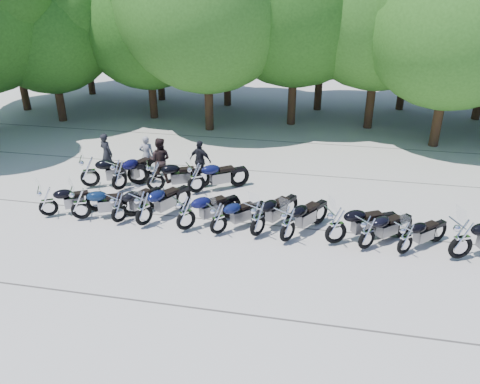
% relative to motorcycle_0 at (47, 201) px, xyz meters
% --- Properties ---
extents(ground, '(90.00, 90.00, 0.00)m').
position_rel_motorcycle_0_xyz_m(ground, '(6.32, -0.60, -0.60)').
color(ground, '#9B948C').
rests_on(ground, ground).
extents(tree_0, '(7.50, 7.50, 9.21)m').
position_rel_motorcycle_0_xyz_m(tree_0, '(-9.10, 12.38, 4.85)').
color(tree_0, '#3A2614').
rests_on(tree_0, ground).
extents(tree_1, '(6.97, 6.97, 8.55)m').
position_rel_motorcycle_0_xyz_m(tree_1, '(-5.72, 10.63, 4.46)').
color(tree_1, '#3A2614').
rests_on(tree_1, ground).
extents(tree_2, '(7.31, 7.31, 8.97)m').
position_rel_motorcycle_0_xyz_m(tree_2, '(-0.94, 12.24, 4.71)').
color(tree_2, '#3A2614').
rests_on(tree_2, ground).
extents(tree_3, '(8.70, 8.70, 10.67)m').
position_rel_motorcycle_0_xyz_m(tree_3, '(2.75, 10.64, 5.72)').
color(tree_3, '#3A2614').
rests_on(tree_3, ground).
extents(tree_6, '(8.00, 8.00, 9.82)m').
position_rel_motorcycle_0_xyz_m(tree_6, '(13.87, 10.21, 5.21)').
color(tree_6, '#3A2614').
rests_on(tree_6, ground).
extents(tree_9, '(7.59, 7.59, 9.32)m').
position_rel_motorcycle_0_xyz_m(tree_9, '(-7.21, 16.98, 4.91)').
color(tree_9, '#3A2614').
rests_on(tree_9, ground).
extents(tree_10, '(7.78, 7.78, 9.55)m').
position_rel_motorcycle_0_xyz_m(tree_10, '(-1.97, 16.37, 5.05)').
color(tree_10, '#3A2614').
rests_on(tree_10, ground).
extents(tree_11, '(7.56, 7.56, 9.28)m').
position_rel_motorcycle_0_xyz_m(tree_11, '(2.55, 15.82, 4.89)').
color(tree_11, '#3A2614').
rests_on(tree_11, ground).
extents(tree_12, '(7.88, 7.88, 9.67)m').
position_rel_motorcycle_0_xyz_m(tree_12, '(8.12, 15.86, 5.12)').
color(tree_12, '#3A2614').
rests_on(tree_12, ground).
extents(tree_13, '(8.31, 8.31, 10.20)m').
position_rel_motorcycle_0_xyz_m(tree_13, '(13.01, 16.87, 5.43)').
color(tree_13, '#3A2614').
rests_on(tree_13, ground).
extents(motorcycle_0, '(2.18, 1.61, 1.21)m').
position_rel_motorcycle_0_xyz_m(motorcycle_0, '(0.00, 0.00, 0.00)').
color(motorcycle_0, black).
rests_on(motorcycle_0, ground).
extents(motorcycle_1, '(2.36, 1.51, 1.28)m').
position_rel_motorcycle_0_xyz_m(motorcycle_1, '(1.18, 0.01, 0.04)').
color(motorcycle_1, '#0C1D37').
rests_on(motorcycle_1, ground).
extents(motorcycle_2, '(1.55, 2.21, 1.21)m').
position_rel_motorcycle_0_xyz_m(motorcycle_2, '(2.49, 0.06, 0.00)').
color(motorcycle_2, black).
rests_on(motorcycle_2, ground).
extents(motorcycle_3, '(1.73, 2.46, 1.35)m').
position_rel_motorcycle_0_xyz_m(motorcycle_3, '(3.36, 0.02, 0.07)').
color(motorcycle_3, '#0C1238').
rests_on(motorcycle_3, ground).
extents(motorcycle_4, '(2.14, 2.15, 1.32)m').
position_rel_motorcycle_0_xyz_m(motorcycle_4, '(4.77, -0.01, 0.05)').
color(motorcycle_4, '#0C0E39').
rests_on(motorcycle_4, ground).
extents(motorcycle_5, '(1.96, 1.98, 1.21)m').
position_rel_motorcycle_0_xyz_m(motorcycle_5, '(5.83, -0.05, -0.00)').
color(motorcycle_5, '#0D1439').
rests_on(motorcycle_5, ground).
extents(motorcycle_6, '(1.79, 2.42, 1.34)m').
position_rel_motorcycle_0_xyz_m(motorcycle_6, '(7.04, 0.06, 0.07)').
color(motorcycle_6, black).
rests_on(motorcycle_6, ground).
extents(motorcycle_7, '(1.85, 2.38, 1.33)m').
position_rel_motorcycle_0_xyz_m(motorcycle_7, '(7.97, -0.09, 0.06)').
color(motorcycle_7, black).
rests_on(motorcycle_7, ground).
extents(motorcycle_8, '(2.50, 1.81, 1.38)m').
position_rel_motorcycle_0_xyz_m(motorcycle_8, '(9.39, 0.06, 0.08)').
color(motorcycle_8, black).
rests_on(motorcycle_8, ground).
extents(motorcycle_9, '(2.05, 1.97, 1.23)m').
position_rel_motorcycle_0_xyz_m(motorcycle_9, '(10.28, -0.07, 0.01)').
color(motorcycle_9, black).
rests_on(motorcycle_9, ground).
extents(motorcycle_10, '(1.93, 1.86, 1.16)m').
position_rel_motorcycle_0_xyz_m(motorcycle_10, '(11.35, -0.12, -0.02)').
color(motorcycle_10, black).
rests_on(motorcycle_10, ground).
extents(motorcycle_11, '(2.65, 1.70, 1.44)m').
position_rel_motorcycle_0_xyz_m(motorcycle_11, '(12.84, -0.11, 0.12)').
color(motorcycle_11, black).
rests_on(motorcycle_11, ground).
extents(motorcycle_12, '(2.60, 1.69, 1.41)m').
position_rel_motorcycle_0_xyz_m(motorcycle_12, '(0.23, 2.45, 0.10)').
color(motorcycle_12, black).
rests_on(motorcycle_12, ground).
extents(motorcycle_13, '(1.71, 2.53, 1.38)m').
position_rel_motorcycle_0_xyz_m(motorcycle_13, '(1.43, 2.43, 0.09)').
color(motorcycle_13, black).
rests_on(motorcycle_13, ground).
extents(motorcycle_14, '(2.45, 1.70, 1.34)m').
position_rel_motorcycle_0_xyz_m(motorcycle_14, '(2.80, 2.59, 0.07)').
color(motorcycle_14, black).
rests_on(motorcycle_14, ground).
extents(motorcycle_15, '(2.39, 1.99, 1.36)m').
position_rel_motorcycle_0_xyz_m(motorcycle_15, '(4.31, 2.73, 0.08)').
color(motorcycle_15, '#0C1037').
rests_on(motorcycle_15, ground).
extents(rider_0, '(0.72, 0.61, 1.67)m').
position_rel_motorcycle_0_xyz_m(rider_0, '(0.17, 4.05, 0.23)').
color(rider_0, black).
rests_on(rider_0, ground).
extents(rider_1, '(0.90, 0.72, 1.78)m').
position_rel_motorcycle_0_xyz_m(rider_1, '(2.62, 3.62, 0.29)').
color(rider_1, black).
rests_on(rider_1, ground).
extents(rider_2, '(1.01, 0.62, 1.61)m').
position_rel_motorcycle_0_xyz_m(rider_2, '(4.10, 4.11, 0.20)').
color(rider_2, black).
rests_on(rider_2, ground).
extents(rider_3, '(0.66, 0.52, 1.60)m').
position_rel_motorcycle_0_xyz_m(rider_3, '(1.80, 4.29, 0.20)').
color(rider_3, gray).
rests_on(rider_3, ground).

